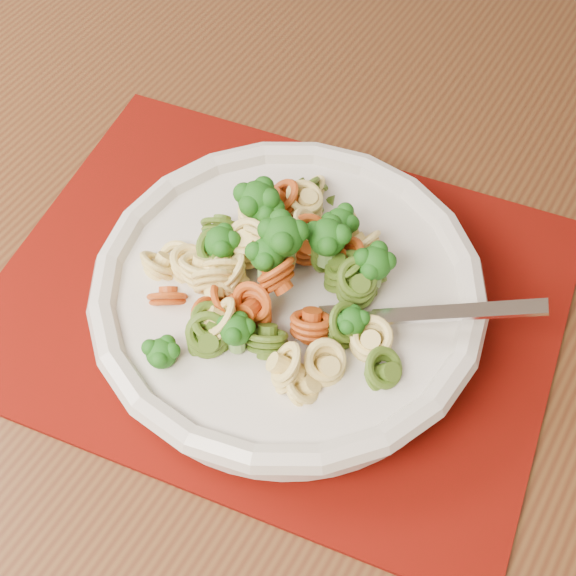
# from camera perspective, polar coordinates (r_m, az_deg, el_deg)

# --- Properties ---
(dining_table) EXTENTS (1.68, 1.40, 0.71)m
(dining_table) POSITION_cam_1_polar(r_m,az_deg,el_deg) (0.71, 1.08, -0.30)
(dining_table) COLOR #4F2F16
(dining_table) RESTS_ON ground
(placemat) EXTENTS (0.47, 0.40, 0.00)m
(placemat) POSITION_cam_1_polar(r_m,az_deg,el_deg) (0.60, -0.80, -0.79)
(placemat) COLOR #620504
(placemat) RESTS_ON dining_table
(pasta_bowl) EXTENTS (0.28, 0.28, 0.05)m
(pasta_bowl) POSITION_cam_1_polar(r_m,az_deg,el_deg) (0.56, 0.00, -0.54)
(pasta_bowl) COLOR beige
(pasta_bowl) RESTS_ON placemat
(pasta_broccoli_heap) EXTENTS (0.23, 0.23, 0.06)m
(pasta_broccoli_heap) POSITION_cam_1_polar(r_m,az_deg,el_deg) (0.55, -0.00, 0.36)
(pasta_broccoli_heap) COLOR #EFDA76
(pasta_broccoli_heap) RESTS_ON pasta_bowl
(fork) EXTENTS (0.18, 0.02, 0.08)m
(fork) POSITION_cam_1_polar(r_m,az_deg,el_deg) (0.53, 3.42, -2.25)
(fork) COLOR silver
(fork) RESTS_ON pasta_bowl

